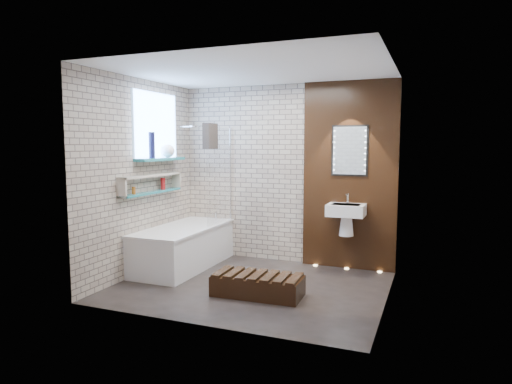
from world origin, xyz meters
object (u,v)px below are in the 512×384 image
at_px(bathtub, 184,247).
at_px(bath_screen, 219,176).
at_px(walnut_step, 258,286).
at_px(washbasin, 346,214).
at_px(led_mirror, 350,151).

bearing_deg(bathtub, bath_screen, 51.10).
bearing_deg(bathtub, walnut_step, -27.76).
xyz_separation_m(bathtub, washbasin, (2.17, 0.62, 0.50)).
bearing_deg(bath_screen, bathtub, -128.90).
height_order(bathtub, walnut_step, bathtub).
bearing_deg(washbasin, bath_screen, -174.22).
height_order(washbasin, walnut_step, washbasin).
relative_size(bathtub, walnut_step, 1.70).
xyz_separation_m(bathtub, bath_screen, (0.35, 0.44, 0.99)).
bearing_deg(walnut_step, bath_screen, 131.96).
relative_size(bath_screen, washbasin, 2.41).
xyz_separation_m(bath_screen, walnut_step, (1.07, -1.19, -1.17)).
relative_size(bathtub, led_mirror, 2.49).
bearing_deg(led_mirror, bath_screen, -169.34).
distance_m(washbasin, led_mirror, 0.88).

